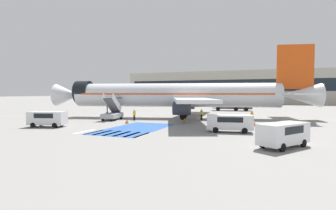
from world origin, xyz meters
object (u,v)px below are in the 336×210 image
at_px(traffic_cone_1, 185,120).
at_px(boarding_stairs_forward, 112,113).
at_px(ground_crew_2, 252,115).
at_px(traffic_cone_0, 127,121).
at_px(service_van_2, 230,122).
at_px(fuel_tanker, 232,104).
at_px(ground_crew_1, 202,114).
at_px(service_van_0, 48,118).
at_px(service_van_1, 283,133).
at_px(ground_crew_0, 134,114).
at_px(traffic_cone_2, 255,124).
at_px(terminal_building, 257,87).
at_px(airliner, 179,95).

bearing_deg(traffic_cone_1, boarding_stairs_forward, -175.75).
relative_size(ground_crew_2, traffic_cone_0, 2.63).
xyz_separation_m(service_van_2, ground_crew_2, (1.76, 11.82, -0.20)).
distance_m(fuel_tanker, ground_crew_1, 24.62).
bearing_deg(ground_crew_1, service_van_0, 62.66).
distance_m(service_van_1, traffic_cone_0, 22.16).
xyz_separation_m(boarding_stairs_forward, ground_crew_0, (3.79, 0.29, -0.06)).
bearing_deg(service_van_0, traffic_cone_2, 95.52).
bearing_deg(terminal_building, traffic_cone_0, -100.05).
distance_m(airliner, ground_crew_1, 5.82).
distance_m(service_van_1, service_van_2, 8.47).
relative_size(service_van_2, traffic_cone_2, 9.08).
bearing_deg(service_van_0, service_van_1, 66.54).
height_order(boarding_stairs_forward, terminal_building, terminal_building).
xyz_separation_m(traffic_cone_2, terminal_building, (-2.35, 79.71, 6.49)).
bearing_deg(airliner, traffic_cone_1, -166.48).
xyz_separation_m(service_van_1, terminal_building, (-5.01, 93.02, 5.60)).
relative_size(boarding_stairs_forward, fuel_tanker, 0.57).
bearing_deg(ground_crew_0, boarding_stairs_forward, -174.62).
bearing_deg(ground_crew_2, airliner, -10.56).
bearing_deg(ground_crew_0, traffic_cone_1, 5.10).
relative_size(fuel_tanker, traffic_cone_0, 15.27).
bearing_deg(fuel_tanker, ground_crew_2, -176.45).
distance_m(service_van_2, ground_crew_0, 17.31).
distance_m(boarding_stairs_forward, terminal_building, 81.74).
distance_m(airliner, ground_crew_2, 12.74).
bearing_deg(service_van_1, ground_crew_2, 134.96).
distance_m(ground_crew_2, traffic_cone_1, 10.14).
relative_size(ground_crew_0, ground_crew_2, 1.03).
distance_m(ground_crew_2, traffic_cone_2, 5.41).
bearing_deg(ground_crew_1, ground_crew_2, -159.29).
distance_m(service_van_1, ground_crew_0, 25.08).
bearing_deg(ground_crew_0, airliner, 51.89).
xyz_separation_m(service_van_1, service_van_2, (-5.03, 6.81, -0.02)).
bearing_deg(service_van_1, service_van_2, 161.44).
relative_size(traffic_cone_0, traffic_cone_2, 1.11).
bearing_deg(service_van_1, service_van_0, -151.79).
xyz_separation_m(ground_crew_1, traffic_cone_1, (-1.67, -3.77, -0.69)).
xyz_separation_m(fuel_tanker, service_van_0, (-18.24, -39.79, -0.48)).
xyz_separation_m(service_van_1, ground_crew_0, (-20.71, 14.14, -0.20)).
relative_size(airliner, fuel_tanker, 4.71).
bearing_deg(service_van_0, terminal_building, 149.36).
height_order(ground_crew_0, traffic_cone_2, ground_crew_0).
height_order(ground_crew_0, ground_crew_1, ground_crew_1).
distance_m(ground_crew_1, terminal_building, 74.98).
height_order(service_van_1, traffic_cone_1, service_van_1).
height_order(fuel_tanker, ground_crew_2, fuel_tanker).
distance_m(traffic_cone_0, terminal_building, 84.49).
relative_size(fuel_tanker, ground_crew_0, 5.67).
relative_size(airliner, service_van_1, 9.32).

